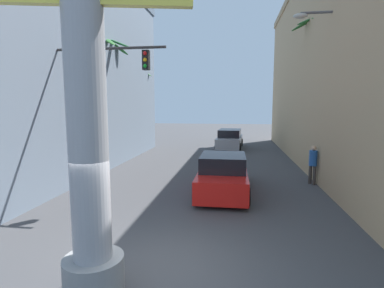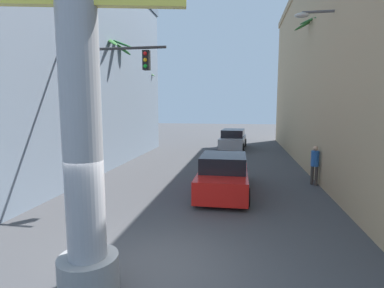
{
  "view_description": "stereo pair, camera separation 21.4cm",
  "coord_description": "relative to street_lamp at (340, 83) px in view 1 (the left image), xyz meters",
  "views": [
    {
      "loc": [
        1.57,
        -5.68,
        3.45
      ],
      "look_at": [
        0.0,
        5.02,
        2.07
      ],
      "focal_mm": 28.0,
      "sensor_mm": 36.0,
      "label": 1
    },
    {
      "loc": [
        1.78,
        -5.65,
        3.45
      ],
      "look_at": [
        0.0,
        5.02,
        2.07
      ],
      "focal_mm": 28.0,
      "sensor_mm": 36.0,
      "label": 2
    }
  ],
  "objects": [
    {
      "name": "car_lead",
      "position": [
        -4.51,
        -0.82,
        -3.63
      ],
      "size": [
        2.02,
        5.02,
        1.56
      ],
      "color": "black",
      "rests_on": "ground"
    },
    {
      "name": "pedestrian_far_left",
      "position": [
        -11.08,
        6.61,
        -3.3
      ],
      "size": [
        0.47,
        0.47,
        1.75
      ],
      "color": "black",
      "rests_on": "ground"
    },
    {
      "name": "palm_tree_far_left",
      "position": [
        -11.9,
        10.19,
        -0.12
      ],
      "size": [
        2.86,
        2.8,
        6.52
      ],
      "color": "brown",
      "rests_on": "ground"
    },
    {
      "name": "palm_tree_mid_right",
      "position": [
        0.2,
        4.16,
        0.97
      ],
      "size": [
        2.76,
        2.73,
        8.13
      ],
      "color": "brown",
      "rests_on": "ground"
    },
    {
      "name": "ground_plane",
      "position": [
        -5.6,
        2.98,
        -4.33
      ],
      "size": [
        84.73,
        84.73,
        0.0
      ],
      "primitive_type": "plane",
      "color": "#424244"
    },
    {
      "name": "building_right",
      "position": [
        3.58,
        4.63,
        1.38
      ],
      "size": [
        8.18,
        27.87,
        11.4
      ],
      "color": "tan",
      "rests_on": "ground"
    },
    {
      "name": "traffic_light_mast",
      "position": [
        -9.97,
        -1.9,
        -0.33
      ],
      "size": [
        5.06,
        0.32,
        5.65
      ],
      "color": "#333333",
      "rests_on": "ground"
    },
    {
      "name": "building_left",
      "position": [
        -14.79,
        2.55,
        1.24
      ],
      "size": [
        8.2,
        18.77,
        11.12
      ],
      "color": "slate",
      "rests_on": "ground"
    },
    {
      "name": "car_far",
      "position": [
        -4.5,
        11.67,
        -3.59
      ],
      "size": [
        2.22,
        4.71,
        1.56
      ],
      "color": "black",
      "rests_on": "ground"
    },
    {
      "name": "street_lamp",
      "position": [
        0.0,
        0.0,
        0.0
      ],
      "size": [
        2.31,
        0.28,
        7.19
      ],
      "color": "#59595E",
      "rests_on": "ground"
    },
    {
      "name": "palm_tree_near_left",
      "position": [
        -11.52,
        -3.53,
        0.64
      ],
      "size": [
        2.28,
        2.3,
        8.12
      ],
      "color": "brown",
      "rests_on": "ground"
    },
    {
      "name": "palm_tree_mid_left",
      "position": [
        -11.28,
        3.23,
        0.42
      ],
      "size": [
        3.07,
        3.2,
        7.22
      ],
      "color": "brown",
      "rests_on": "ground"
    },
    {
      "name": "pedestrian_mid_right",
      "position": [
        -0.64,
        0.88,
        -3.32
      ],
      "size": [
        0.48,
        0.48,
        1.73
      ],
      "color": "#3F3833",
      "rests_on": "ground"
    }
  ]
}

